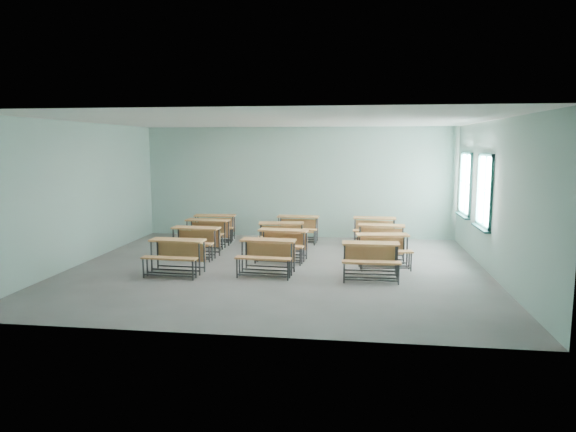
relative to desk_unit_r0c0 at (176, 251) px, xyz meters
name	(u,v)px	position (x,y,z in m)	size (l,w,h in m)	color
room	(281,196)	(2.11, 0.76, 1.12)	(9.04, 8.04, 3.24)	gray
desk_unit_r0c0	(176,251)	(0.00, 0.00, 0.00)	(1.18, 0.82, 0.72)	#C88348
desk_unit_r0c1	(267,251)	(1.89, 0.25, 0.00)	(1.19, 0.84, 0.72)	#C88348
desk_unit_r0c2	(371,255)	(4.03, 0.18, 0.00)	(1.16, 0.79, 0.72)	#C88348
desk_unit_r1c0	(195,237)	(-0.11, 1.60, 0.00)	(1.20, 0.85, 0.72)	#C88348
desk_unit_r1c1	(282,240)	(2.02, 1.54, 0.00)	(1.22, 0.88, 0.72)	#C88348
desk_unit_r1c2	(383,245)	(4.33, 1.23, 0.00)	(1.24, 0.92, 0.72)	#C88348
desk_unit_r2c0	(206,229)	(-0.20, 2.88, 0.00)	(1.21, 0.86, 0.72)	#C88348
desk_unit_r2c1	(281,232)	(1.84, 2.63, 0.00)	(1.24, 0.92, 0.72)	#C88348
desk_unit_r2c2	(381,235)	(4.35, 2.60, 0.00)	(1.20, 0.85, 0.72)	#C88348
desk_unit_r3c0	(215,224)	(-0.24, 3.80, 0.00)	(1.21, 0.87, 0.72)	#C88348
desk_unit_r3c1	(298,225)	(2.11, 3.89, 0.00)	(1.18, 0.82, 0.72)	#C88348
desk_unit_r3c2	(374,226)	(4.23, 3.89, 0.00)	(1.17, 0.79, 0.72)	#C88348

